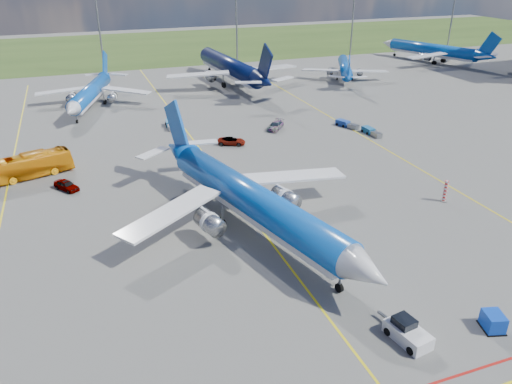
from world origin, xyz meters
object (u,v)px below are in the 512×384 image
object	(u,v)px
bg_jet_ne	(344,78)
service_car_b	(232,141)
warning_post	(445,191)
service_car_c	(276,126)
baggage_tug_c	(170,125)
pushback_tug	(407,332)
bg_jet_n	(230,84)
baggage_tug_w	(371,132)
bg_jet_nnw	(93,107)
uld_container	(493,321)
apron_bus	(27,166)
main_airliner	(254,231)
bg_jet_ene	(431,62)
baggage_tug_e	(346,124)
service_car_a	(66,185)

from	to	relation	value
bg_jet_ne	service_car_b	size ratio (longest dim) A/B	6.59
warning_post	service_car_c	world-z (taller)	warning_post
baggage_tug_c	pushback_tug	bearing A→B (deg)	-77.15
bg_jet_n	baggage_tug_w	size ratio (longest dim) A/B	9.80
bg_jet_nnw	uld_container	size ratio (longest dim) A/B	17.90
warning_post	apron_bus	world-z (taller)	apron_bus
apron_bus	service_car_c	xyz separation A→B (m)	(43.47, 8.60, -1.06)
uld_container	bg_jet_ne	bearing A→B (deg)	84.03
warning_post	uld_container	xyz separation A→B (m)	(-13.00, -22.53, -0.70)
bg_jet_nnw	bg_jet_ne	distance (m)	66.63
main_airliner	bg_jet_ene	bearing A→B (deg)	27.51
bg_jet_ne	bg_jet_ene	distance (m)	38.59
bg_jet_nnw	baggage_tug_c	bearing A→B (deg)	-39.09
bg_jet_nnw	bg_jet_n	world-z (taller)	bg_jet_n
warning_post	apron_bus	xyz separation A→B (m)	(-53.19, 28.05, 0.31)
bg_jet_ne	main_airliner	distance (m)	87.05
bg_jet_nnw	uld_container	bearing A→B (deg)	-54.13
main_airliner	baggage_tug_e	size ratio (longest dim) A/B	8.71
bg_jet_ne	service_car_b	distance (m)	60.15
baggage_tug_c	baggage_tug_e	size ratio (longest dim) A/B	1.03
warning_post	main_airliner	size ratio (longest dim) A/B	0.07
service_car_b	service_car_c	distance (m)	11.79
uld_container	bg_jet_nnw	bearing A→B (deg)	124.01
main_airliner	uld_container	xyz separation A→B (m)	(13.99, -23.82, 0.80)
apron_bus	baggage_tug_c	size ratio (longest dim) A/B	2.47
bg_jet_ene	baggage_tug_w	world-z (taller)	bg_jet_ene
baggage_tug_e	bg_jet_ne	bearing A→B (deg)	40.38
bg_jet_ne	service_car_c	bearing A→B (deg)	71.67
bg_jet_n	service_car_a	distance (m)	68.46
warning_post	bg_jet_nnw	size ratio (longest dim) A/B	0.08
bg_jet_ene	baggage_tug_e	size ratio (longest dim) A/B	8.01
warning_post	bg_jet_ene	distance (m)	102.87
baggage_tug_c	baggage_tug_w	bearing A→B (deg)	-20.07
warning_post	bg_jet_ene	size ratio (longest dim) A/B	0.07
bg_jet_ene	main_airliner	bearing A→B (deg)	22.24
pushback_tug	main_airliner	bearing A→B (deg)	95.45
uld_container	baggage_tug_e	distance (m)	58.33
bg_jet_ene	service_car_b	bearing A→B (deg)	11.72
warning_post	bg_jet_ene	bearing A→B (deg)	53.19
service_car_a	baggage_tug_w	bearing A→B (deg)	-28.14
warning_post	bg_jet_nnw	world-z (taller)	bg_jet_nnw
warning_post	bg_jet_ene	world-z (taller)	bg_jet_ene
pushback_tug	bg_jet_nnw	bearing A→B (deg)	93.99
bg_jet_ene	pushback_tug	bearing A→B (deg)	31.16
warning_post	baggage_tug_c	world-z (taller)	warning_post
bg_jet_ene	main_airliner	world-z (taller)	main_airliner
uld_container	bg_jet_ene	bearing A→B (deg)	70.43
bg_jet_nnw	service_car_a	xyz separation A→B (m)	(-6.21, -43.68, 0.72)
bg_jet_n	bg_jet_ne	size ratio (longest dim) A/B	1.53
apron_bus	main_airliner	bearing A→B (deg)	-152.89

